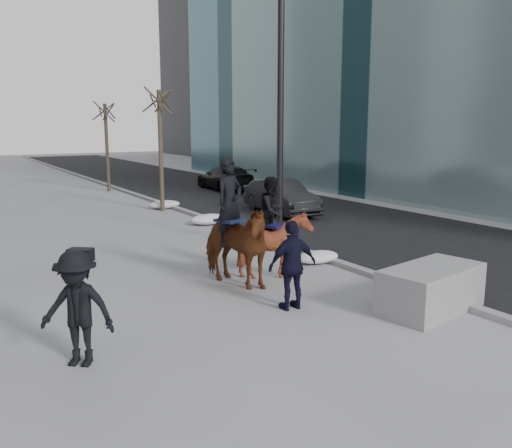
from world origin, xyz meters
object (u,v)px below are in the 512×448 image
planter (431,289)px  car_near (281,197)px  mounted_left (233,239)px  mounted_right (275,237)px

planter → car_near: 11.69m
planter → mounted_left: bearing=125.4°
car_near → mounted_right: mounted_right is taller
mounted_right → planter: bearing=-70.1°
car_near → mounted_left: 9.88m
planter → mounted_right: size_ratio=0.92×
mounted_right → car_near: bearing=55.4°
car_near → mounted_right: (-5.17, -7.48, 0.26)m
planter → car_near: size_ratio=0.53×
car_near → mounted_left: bearing=-124.8°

